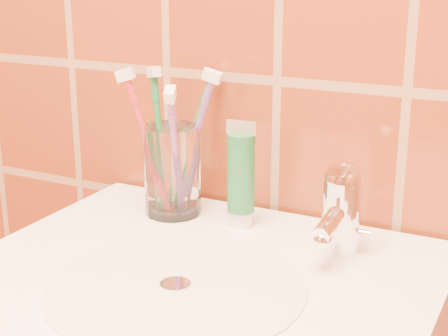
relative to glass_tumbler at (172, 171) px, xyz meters
The scene contains 8 objects.
glass_tumbler is the anchor object (origin of this frame).
toothpaste_tube 0.11m from the glass_tumbler, ahead, with size 0.04×0.04×0.15m.
faucet 0.26m from the glass_tumbler, ahead, with size 0.05×0.11×0.12m.
toothbrush_0 0.05m from the glass_tumbler, 73.15° to the left, with size 0.06×0.08×0.21m, color #1C6C33, non-canonical shape.
toothbrush_1 0.05m from the glass_tumbler, 141.29° to the right, with size 0.08×0.04×0.22m, color #B62734, non-canonical shape.
toothbrush_2 0.05m from the glass_tumbler, 50.27° to the right, with size 0.05×0.09×0.20m, color #914BA2, non-canonical shape.
toothbrush_3 0.04m from the glass_tumbler, behind, with size 0.05×0.05×0.22m, color #1E723C, non-canonical shape.
toothbrush_4 0.05m from the glass_tumbler, 30.17° to the left, with size 0.08×0.03×0.22m, color #7F4CA4, non-canonical shape.
Camera 1 is at (0.37, 0.31, 1.21)m, focal length 55.00 mm.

